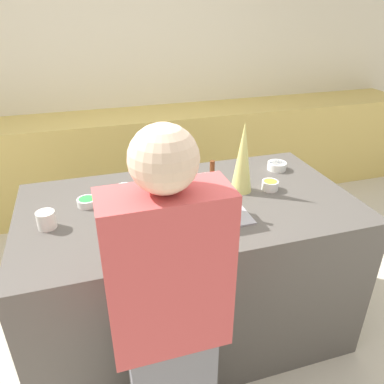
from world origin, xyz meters
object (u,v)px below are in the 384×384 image
object	(u,v)px
gingerbread_house	(205,197)
candy_bowl_behind_tray	(124,189)
decorative_tree	(243,158)
person	(170,326)
mug	(46,220)
baking_tray	(205,216)
candy_bowl_far_right	(277,166)
candy_bowl_far_left	(270,185)
candy_bowl_center_rear	(87,202)

from	to	relation	value
gingerbread_house	candy_bowl_behind_tray	size ratio (longest dim) A/B	3.01
decorative_tree	person	xyz separation A→B (m)	(-0.62, -0.77, -0.30)
gingerbread_house	mug	world-z (taller)	gingerbread_house
baking_tray	mug	world-z (taller)	mug
gingerbread_house	candy_bowl_behind_tray	distance (m)	0.53
candy_bowl_far_right	person	distance (m)	1.38
mug	person	size ratio (longest dim) A/B	0.06
gingerbread_house	person	world-z (taller)	person
mug	candy_bowl_behind_tray	bearing A→B (deg)	32.64
candy_bowl_behind_tray	person	size ratio (longest dim) A/B	0.06
candy_bowl_far_left	candy_bowl_behind_tray	bearing A→B (deg)	165.48
candy_bowl_behind_tray	decorative_tree	bearing A→B (deg)	-15.02
candy_bowl_far_right	candy_bowl_far_left	size ratio (longest dim) A/B	1.26
candy_bowl_behind_tray	person	distance (m)	0.96
decorative_tree	candy_bowl_far_left	size ratio (longest dim) A/B	4.27
candy_bowl_behind_tray	candy_bowl_center_rear	xyz separation A→B (m)	(-0.21, -0.09, -0.00)
person	candy_bowl_behind_tray	bearing A→B (deg)	91.67
candy_bowl_far_right	candy_bowl_far_left	distance (m)	0.30
candy_bowl_center_rear	person	size ratio (longest dim) A/B	0.06
candy_bowl_far_left	baking_tray	bearing A→B (deg)	-158.68
candy_bowl_far_right	candy_bowl_far_left	world-z (taller)	candy_bowl_far_left
decorative_tree	candy_bowl_far_left	bearing A→B (deg)	-12.57
candy_bowl_far_left	mug	size ratio (longest dim) A/B	1.07
decorative_tree	candy_bowl_center_rear	distance (m)	0.88
gingerbread_house	candy_bowl_far_left	xyz separation A→B (m)	(0.46, 0.18, -0.09)
gingerbread_house	baking_tray	bearing A→B (deg)	-149.27
decorative_tree	mug	distance (m)	1.07
candy_bowl_center_rear	candy_bowl_far_right	bearing A→B (deg)	6.05
candy_bowl_far_left	candy_bowl_behind_tray	xyz separation A→B (m)	(-0.81, 0.21, -0.01)
decorative_tree	candy_bowl_far_left	world-z (taller)	decorative_tree
decorative_tree	candy_bowl_behind_tray	world-z (taller)	decorative_tree
person	baking_tray	bearing A→B (deg)	59.74
decorative_tree	person	size ratio (longest dim) A/B	0.25
baking_tray	gingerbread_house	world-z (taller)	gingerbread_house
candy_bowl_behind_tray	candy_bowl_center_rear	world-z (taller)	same
baking_tray	decorative_tree	world-z (taller)	decorative_tree
mug	candy_bowl_far_right	bearing A→B (deg)	11.92
candy_bowl_center_rear	mug	xyz separation A→B (m)	(-0.20, -0.17, 0.02)
candy_bowl_behind_tray	mug	world-z (taller)	mug
decorative_tree	candy_bowl_behind_tray	size ratio (longest dim) A/B	4.34
gingerbread_house	person	xyz separation A→B (m)	(-0.33, -0.56, -0.21)
decorative_tree	candy_bowl_behind_tray	bearing A→B (deg)	164.98
candy_bowl_center_rear	mug	size ratio (longest dim) A/B	1.17
gingerbread_house	person	distance (m)	0.68
candy_bowl_far_right	person	size ratio (longest dim) A/B	0.07
baking_tray	decorative_tree	bearing A→B (deg)	36.48
candy_bowl_behind_tray	candy_bowl_center_rear	bearing A→B (deg)	-156.06
decorative_tree	candy_bowl_behind_tray	xyz separation A→B (m)	(-0.65, 0.17, -0.18)
baking_tray	candy_bowl_behind_tray	bearing A→B (deg)	132.16
candy_bowl_far_left	candy_bowl_center_rear	xyz separation A→B (m)	(-1.03, 0.12, -0.01)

